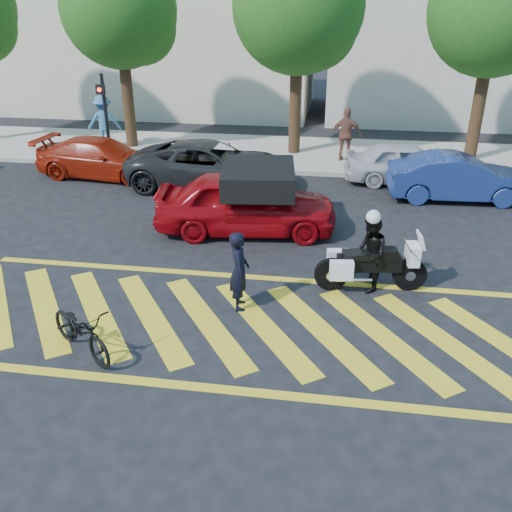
# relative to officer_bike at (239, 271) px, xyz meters

# --- Properties ---
(ground) EXTENTS (90.00, 90.00, 0.00)m
(ground) POSITION_rel_officer_bike_xyz_m (0.07, -0.62, -0.81)
(ground) COLOR black
(ground) RESTS_ON ground
(sidewalk) EXTENTS (60.00, 5.00, 0.15)m
(sidewalk) POSITION_rel_officer_bike_xyz_m (0.07, 11.38, -0.73)
(sidewalk) COLOR #9E998E
(sidewalk) RESTS_ON ground
(crosswalk) EXTENTS (12.33, 4.00, 0.01)m
(crosswalk) POSITION_rel_officer_bike_xyz_m (0.03, -0.62, -0.81)
(crosswalk) COLOR gold
(crosswalk) RESTS_ON ground
(building_left) EXTENTS (16.00, 8.00, 10.00)m
(building_left) POSITION_rel_officer_bike_xyz_m (-7.93, 20.38, 4.19)
(building_left) COLOR beige
(building_left) RESTS_ON ground
(tree_left) EXTENTS (4.20, 4.20, 7.26)m
(tree_left) POSITION_rel_officer_bike_xyz_m (-6.30, 11.44, 4.19)
(tree_left) COLOR black
(tree_left) RESTS_ON ground
(tree_center) EXTENTS (4.60, 4.60, 7.56)m
(tree_center) POSITION_rel_officer_bike_xyz_m (0.20, 11.44, 4.29)
(tree_center) COLOR black
(tree_center) RESTS_ON ground
(tree_right) EXTENTS (4.40, 4.40, 7.41)m
(tree_right) POSITION_rel_officer_bike_xyz_m (6.70, 11.44, 4.24)
(tree_right) COLOR black
(tree_right) RESTS_ON ground
(signal_pole) EXTENTS (0.28, 0.43, 3.20)m
(signal_pole) POSITION_rel_officer_bike_xyz_m (-6.43, 9.12, 1.11)
(signal_pole) COLOR black
(signal_pole) RESTS_ON ground
(officer_bike) EXTENTS (0.50, 0.66, 1.62)m
(officer_bike) POSITION_rel_officer_bike_xyz_m (0.00, 0.00, 0.00)
(officer_bike) COLOR black
(officer_bike) RESTS_ON ground
(bicycle) EXTENTS (1.78, 1.50, 0.92)m
(bicycle) POSITION_rel_officer_bike_xyz_m (-2.41, -1.92, -0.35)
(bicycle) COLOR black
(bicycle) RESTS_ON ground
(police_motorcycle) EXTENTS (2.34, 0.84, 1.04)m
(police_motorcycle) POSITION_rel_officer_bike_xyz_m (2.54, 1.12, -0.25)
(police_motorcycle) COLOR black
(police_motorcycle) RESTS_ON ground
(officer_moto) EXTENTS (0.73, 0.88, 1.64)m
(officer_moto) POSITION_rel_officer_bike_xyz_m (2.53, 1.13, 0.01)
(officer_moto) COLOR black
(officer_moto) RESTS_ON ground
(red_convertible) EXTENTS (4.83, 2.39, 1.58)m
(red_convertible) POSITION_rel_officer_bike_xyz_m (-0.51, 3.80, -0.02)
(red_convertible) COLOR #91060C
(red_convertible) RESTS_ON ground
(parked_left) EXTENTS (4.58, 2.18, 1.29)m
(parked_left) POSITION_rel_officer_bike_xyz_m (-6.13, 7.76, -0.16)
(parked_left) COLOR maroon
(parked_left) RESTS_ON ground
(parked_mid_left) EXTENTS (5.30, 2.53, 1.46)m
(parked_mid_left) POSITION_rel_officer_bike_xyz_m (-2.23, 7.18, -0.08)
(parked_mid_left) COLOR black
(parked_mid_left) RESTS_ON ground
(parked_mid_right) EXTENTS (4.03, 1.80, 1.34)m
(parked_mid_right) POSITION_rel_officer_bike_xyz_m (3.99, 8.58, -0.14)
(parked_mid_right) COLOR silver
(parked_mid_right) RESTS_ON ground
(parked_right) EXTENTS (4.22, 1.65, 1.37)m
(parked_right) POSITION_rel_officer_bike_xyz_m (5.37, 7.18, -0.12)
(parked_right) COLOR navy
(parked_right) RESTS_ON ground
(pedestrian_left) EXTENTS (1.44, 1.11, 1.97)m
(pedestrian_left) POSITION_rel_officer_bike_xyz_m (-7.40, 11.10, 0.33)
(pedestrian_left) COLOR teal
(pedestrian_left) RESTS_ON sidewalk
(pedestrian_right) EXTENTS (1.13, 0.54, 1.88)m
(pedestrian_right) POSITION_rel_officer_bike_xyz_m (2.01, 10.50, 0.28)
(pedestrian_right) COLOR brown
(pedestrian_right) RESTS_ON sidewalk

